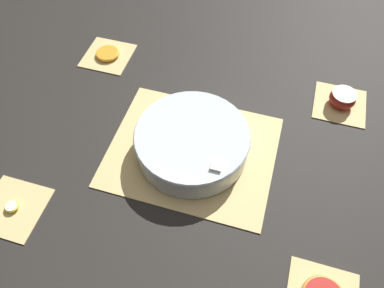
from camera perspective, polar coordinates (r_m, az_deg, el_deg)
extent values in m
plane|color=black|center=(0.96, 0.00, -1.17)|extent=(6.00, 6.00, 0.00)
cube|color=#D6B775|center=(0.96, 0.00, -1.07)|extent=(0.42, 0.34, 0.01)
cube|color=#3D2D19|center=(0.95, 9.52, -3.31)|extent=(0.01, 0.33, 0.00)
cube|color=#3D2D19|center=(0.95, 6.78, -2.66)|extent=(0.01, 0.33, 0.00)
cube|color=#3D2D19|center=(0.95, 4.05, -2.00)|extent=(0.01, 0.33, 0.00)
cube|color=#3D2D19|center=(0.96, 1.34, -1.34)|extent=(0.01, 0.33, 0.00)
cube|color=#3D2D19|center=(0.96, -1.33, -0.68)|extent=(0.01, 0.33, 0.00)
cube|color=#3D2D19|center=(0.97, -3.95, -0.04)|extent=(0.01, 0.33, 0.00)
cube|color=#3D2D19|center=(0.99, -6.52, 0.59)|extent=(0.01, 0.33, 0.00)
cube|color=#3D2D19|center=(1.00, -9.02, 1.21)|extent=(0.01, 0.33, 0.00)
cube|color=#D6B775|center=(1.14, 21.60, 5.70)|extent=(0.14, 0.14, 0.01)
cube|color=#3D2D19|center=(1.14, 22.77, 5.46)|extent=(0.00, 0.14, 0.00)
cube|color=#3D2D19|center=(1.13, 20.48, 6.06)|extent=(0.00, 0.14, 0.00)
cube|color=#D6B775|center=(1.23, -12.68, 13.05)|extent=(0.14, 0.14, 0.01)
cube|color=#3D2D19|center=(1.22, -11.67, 12.96)|extent=(0.00, 0.14, 0.00)
cube|color=#3D2D19|center=(1.24, -13.71, 13.27)|extent=(0.00, 0.14, 0.00)
cube|color=#D6B775|center=(0.98, -25.62, -8.78)|extent=(0.14, 0.14, 0.01)
cube|color=#3D2D19|center=(0.96, -23.95, -9.40)|extent=(0.00, 0.14, 0.00)
cube|color=#3D2D19|center=(0.97, -25.66, -8.73)|extent=(0.00, 0.14, 0.00)
cylinder|color=silver|center=(0.93, 0.00, 0.25)|extent=(0.28, 0.28, 0.07)
torus|color=silver|center=(0.91, 0.00, 1.28)|extent=(0.29, 0.29, 0.01)
cylinder|color=#F7EFC6|center=(0.95, -4.36, 4.11)|extent=(0.02, 0.02, 0.01)
cylinder|color=#F7EFC6|center=(0.93, -4.80, -0.67)|extent=(0.03, 0.03, 0.01)
cylinder|color=#F7EFC6|center=(0.95, -6.44, 0.27)|extent=(0.02, 0.02, 0.01)
cylinder|color=#F7EFC6|center=(0.91, -2.95, -0.84)|extent=(0.03, 0.03, 0.01)
cylinder|color=#F7EFC6|center=(0.91, 1.21, -1.85)|extent=(0.03, 0.03, 0.01)
cylinder|color=#F7EFC6|center=(0.97, 4.97, 1.32)|extent=(0.03, 0.03, 0.01)
cylinder|color=#F7EFC6|center=(0.90, 0.44, 0.64)|extent=(0.03, 0.03, 0.01)
cube|color=#EFEACC|center=(0.95, 0.19, 3.89)|extent=(0.02, 0.02, 0.02)
cube|color=#EFEACC|center=(0.99, -2.94, 3.09)|extent=(0.02, 0.02, 0.02)
cube|color=#EFEACC|center=(0.93, -1.39, 1.06)|extent=(0.03, 0.03, 0.03)
cube|color=#EFEACC|center=(0.88, -4.23, -2.93)|extent=(0.03, 0.03, 0.03)
cube|color=#EFEACC|center=(0.89, 4.99, -3.08)|extent=(0.02, 0.02, 0.02)
cube|color=#EFEACC|center=(0.91, 4.99, -0.81)|extent=(0.02, 0.02, 0.02)
cube|color=#EFEACC|center=(0.90, 0.33, -3.80)|extent=(0.03, 0.03, 0.03)
cube|color=#EFEACC|center=(0.86, 3.74, -3.69)|extent=(0.03, 0.03, 0.03)
ellipsoid|color=#B2231E|center=(0.92, 2.37, 0.25)|extent=(0.02, 0.01, 0.01)
ellipsoid|color=orange|center=(0.97, -5.22, 2.70)|extent=(0.03, 0.01, 0.01)
ellipsoid|color=#B2231E|center=(0.90, 3.18, -5.25)|extent=(0.03, 0.02, 0.01)
ellipsoid|color=#B2231E|center=(0.94, 5.62, -0.60)|extent=(0.03, 0.02, 0.01)
ellipsoid|color=#B72D23|center=(1.12, 21.96, 6.46)|extent=(0.07, 0.07, 0.04)
cylinder|color=#EFEACC|center=(1.11, 22.25, 7.08)|extent=(0.07, 0.07, 0.00)
cylinder|color=orange|center=(1.22, -12.75, 13.33)|extent=(0.06, 0.06, 0.01)
torus|color=#F4A82D|center=(1.22, -12.75, 13.33)|extent=(0.07, 0.07, 0.01)
cylinder|color=#F7EFC6|center=(0.97, -25.78, -8.58)|extent=(0.03, 0.03, 0.01)
torus|color=yellow|center=(0.97, -25.78, -8.58)|extent=(0.03, 0.03, 0.01)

